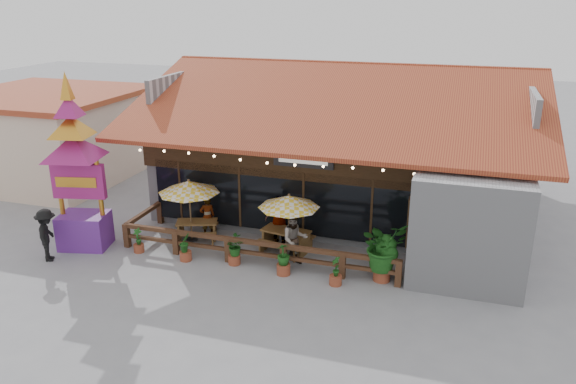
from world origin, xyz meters
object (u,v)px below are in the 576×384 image
(picnic_table_right, at_px, (286,237))
(thai_sign_tower, at_px, (75,151))
(umbrella_right, at_px, (289,202))
(tropical_plant, at_px, (384,247))
(umbrella_left, at_px, (189,187))
(pedestrian, at_px, (47,235))
(picnic_table_left, at_px, (197,227))

(picnic_table_right, distance_m, thai_sign_tower, 7.94)
(umbrella_right, xyz_separation_m, tropical_plant, (3.43, -0.90, -0.83))
(umbrella_right, xyz_separation_m, picnic_table_right, (-0.19, 0.26, -1.45))
(umbrella_left, relative_size, pedestrian, 1.50)
(picnic_table_right, bearing_deg, picnic_table_left, -179.89)
(picnic_table_right, xyz_separation_m, pedestrian, (-7.59, -3.16, 0.39))
(umbrella_right, xyz_separation_m, thai_sign_tower, (-7.29, -1.56, 1.60))
(umbrella_right, relative_size, pedestrian, 1.46)
(thai_sign_tower, relative_size, tropical_plant, 3.33)
(picnic_table_left, height_order, thai_sign_tower, thai_sign_tower)
(picnic_table_left, xyz_separation_m, pedestrian, (-4.09, -3.15, 0.45))
(tropical_plant, bearing_deg, thai_sign_tower, -176.52)
(umbrella_right, height_order, tropical_plant, umbrella_right)
(umbrella_left, xyz_separation_m, pedestrian, (-3.93, -3.00, -1.16))
(umbrella_right, bearing_deg, picnic_table_right, 126.23)
(umbrella_right, height_order, pedestrian, umbrella_right)
(umbrella_right, relative_size, picnic_table_right, 1.42)
(umbrella_left, relative_size, picnic_table_left, 1.52)
(thai_sign_tower, distance_m, tropical_plant, 11.01)
(thai_sign_tower, bearing_deg, picnic_table_left, 26.75)
(picnic_table_left, height_order, tropical_plant, tropical_plant)
(picnic_table_left, bearing_deg, picnic_table_right, 0.11)
(umbrella_left, bearing_deg, tropical_plant, -7.91)
(picnic_table_left, relative_size, pedestrian, 0.99)
(umbrella_left, bearing_deg, thai_sign_tower, -154.16)
(tropical_plant, bearing_deg, picnic_table_left, 170.74)
(umbrella_right, xyz_separation_m, pedestrian, (-7.78, -2.89, -1.06))
(picnic_table_right, bearing_deg, thai_sign_tower, -165.63)
(umbrella_left, relative_size, umbrella_right, 1.03)
(umbrella_left, distance_m, umbrella_right, 3.86)
(umbrella_left, bearing_deg, umbrella_right, -1.61)
(umbrella_right, distance_m, tropical_plant, 3.64)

